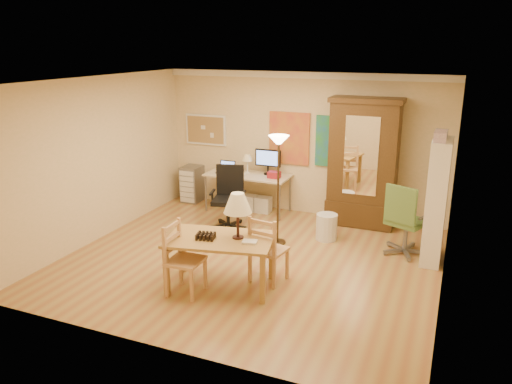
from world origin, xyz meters
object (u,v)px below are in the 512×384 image
at_px(office_chair_green, 404,236).
at_px(armoire, 363,171).
at_px(office_chair_black, 229,212).
at_px(bookshelf, 436,202).
at_px(dining_table, 226,228).
at_px(computer_desk, 250,189).

relative_size(office_chair_green, armoire, 0.50).
bearing_deg(armoire, office_chair_black, -152.96).
xyz_separation_m(office_chair_black, bookshelf, (3.47, -0.08, 0.63)).
relative_size(dining_table, bookshelf, 0.83).
xyz_separation_m(dining_table, office_chair_black, (-0.96, 2.05, -0.54)).
bearing_deg(dining_table, office_chair_black, 114.96).
bearing_deg(office_chair_green, office_chair_black, 179.72).
bearing_deg(office_chair_black, dining_table, -65.04).
relative_size(computer_desk, armoire, 0.71).
bearing_deg(computer_desk, dining_table, -72.49).
height_order(office_chair_black, office_chair_green, office_chair_green).
distance_m(dining_table, computer_desk, 3.24).
bearing_deg(armoire, office_chair_green, -50.96).
xyz_separation_m(computer_desk, bookshelf, (3.48, -1.09, 0.48)).
relative_size(dining_table, office_chair_green, 1.35).
distance_m(armoire, bookshelf, 1.77).
bearing_deg(office_chair_black, armoire, 27.04).
height_order(armoire, bookshelf, armoire).
bearing_deg(bookshelf, office_chair_green, 171.57).
distance_m(dining_table, bookshelf, 3.20).
relative_size(computer_desk, office_chair_green, 1.43).
xyz_separation_m(computer_desk, office_chair_black, (0.01, -1.02, -0.16)).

